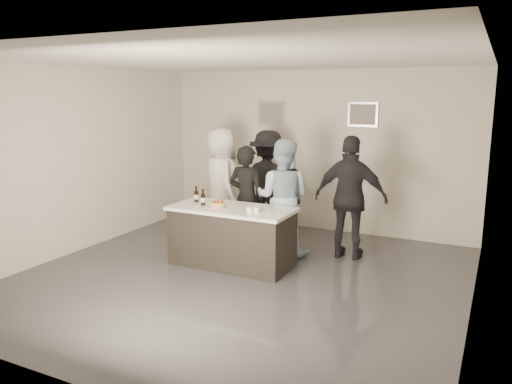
% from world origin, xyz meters
% --- Properties ---
extents(floor, '(6.00, 6.00, 0.00)m').
position_xyz_m(floor, '(0.00, 0.00, 0.00)').
color(floor, '#3D3D42').
rests_on(floor, ground).
extents(ceiling, '(6.00, 6.00, 0.00)m').
position_xyz_m(ceiling, '(0.00, 0.00, 3.00)').
color(ceiling, white).
extents(wall_back, '(6.00, 0.04, 3.00)m').
position_xyz_m(wall_back, '(0.00, 3.00, 1.50)').
color(wall_back, beige).
rests_on(wall_back, ground).
extents(wall_front, '(6.00, 0.04, 3.00)m').
position_xyz_m(wall_front, '(0.00, -3.00, 1.50)').
color(wall_front, beige).
rests_on(wall_front, ground).
extents(wall_left, '(0.04, 6.00, 3.00)m').
position_xyz_m(wall_left, '(-3.00, 0.00, 1.50)').
color(wall_left, beige).
rests_on(wall_left, ground).
extents(wall_right, '(0.04, 6.00, 3.00)m').
position_xyz_m(wall_right, '(3.00, 0.00, 1.50)').
color(wall_right, beige).
rests_on(wall_right, ground).
extents(picture_left, '(0.54, 0.04, 0.44)m').
position_xyz_m(picture_left, '(-0.90, 2.97, 2.20)').
color(picture_left, '#B2B2B7').
rests_on(picture_left, wall_back).
extents(picture_right, '(0.54, 0.04, 0.44)m').
position_xyz_m(picture_right, '(0.90, 2.97, 2.20)').
color(picture_right, '#B2B2B7').
rests_on(picture_right, wall_back).
extents(bar_counter, '(1.86, 0.86, 0.90)m').
position_xyz_m(bar_counter, '(-0.37, 0.42, 0.45)').
color(bar_counter, white).
rests_on(bar_counter, ground).
extents(cake, '(0.24, 0.24, 0.07)m').
position_xyz_m(cake, '(-0.54, 0.32, 0.94)').
color(cake, yellow).
rests_on(cake, bar_counter).
extents(beer_bottle_a, '(0.07, 0.07, 0.26)m').
position_xyz_m(beer_bottle_a, '(-1.04, 0.49, 1.03)').
color(beer_bottle_a, black).
rests_on(beer_bottle_a, bar_counter).
extents(beer_bottle_b, '(0.07, 0.07, 0.26)m').
position_xyz_m(beer_bottle_b, '(-0.81, 0.34, 1.03)').
color(beer_bottle_b, black).
rests_on(beer_bottle_b, bar_counter).
extents(tumbler_cluster, '(0.19, 0.30, 0.08)m').
position_xyz_m(tumbler_cluster, '(0.06, 0.38, 0.94)').
color(tumbler_cluster, orange).
rests_on(tumbler_cluster, bar_counter).
extents(candles, '(0.24, 0.08, 0.01)m').
position_xyz_m(candles, '(-0.67, 0.17, 0.90)').
color(candles, pink).
rests_on(candles, bar_counter).
extents(person_main_black, '(0.65, 0.44, 1.75)m').
position_xyz_m(person_main_black, '(-0.51, 1.18, 0.87)').
color(person_main_black, black).
rests_on(person_main_black, ground).
extents(person_main_blue, '(0.99, 0.82, 1.87)m').
position_xyz_m(person_main_blue, '(0.09, 1.27, 0.93)').
color(person_main_blue, '#AAC9DE').
rests_on(person_main_blue, ground).
extents(person_guest_left, '(1.12, 1.11, 1.96)m').
position_xyz_m(person_guest_left, '(-1.37, 1.85, 0.98)').
color(person_guest_left, white).
rests_on(person_guest_left, ground).
extents(person_guest_right, '(1.16, 0.53, 1.94)m').
position_xyz_m(person_guest_right, '(1.12, 1.55, 0.97)').
color(person_guest_right, black).
rests_on(person_guest_right, ground).
extents(person_guest_back, '(1.24, 0.72, 1.91)m').
position_xyz_m(person_guest_back, '(-0.63, 2.26, 0.96)').
color(person_guest_back, black).
rests_on(person_guest_back, ground).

